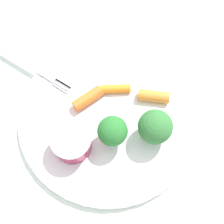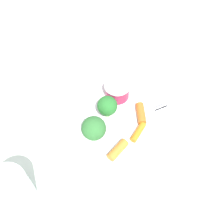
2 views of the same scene
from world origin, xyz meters
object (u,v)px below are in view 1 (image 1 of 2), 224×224
Objects in this scene: broccoli_floret_1 at (155,127)px; carrot_stick_0 at (154,96)px; broccoli_floret_0 at (113,131)px; plate at (109,116)px; carrot_stick_2 at (115,89)px; sauce_cup at (72,142)px; fork at (20,61)px; carrot_stick_1 at (86,101)px.

broccoli_floret_1 is 1.23× the size of carrot_stick_0.
carrot_stick_0 is at bearing 171.82° from broccoli_floret_0.
broccoli_floret_0 is at bearing 44.55° from plate.
broccoli_floret_1 is 1.26× the size of carrot_stick_2.
broccoli_floret_1 reaches higher than sauce_cup.
fork is at bearing -95.60° from broccoli_floret_0.
broccoli_floret_0 is at bearing -47.72° from broccoli_floret_1.
plate is at bearing -135.45° from broccoli_floret_0.
broccoli_floret_1 is (-0.01, 0.07, 0.04)m from plate.
carrot_stick_0 is (-0.13, 0.05, -0.01)m from sauce_cup.
broccoli_floret_0 reaches higher than plate.
broccoli_floret_0 is at bearing 136.81° from sauce_cup.
carrot_stick_0 is 0.21m from fork.
plate is 0.16m from fork.
carrot_stick_1 is 0.13m from fork.
carrot_stick_0 is (-0.06, 0.04, 0.01)m from plate.
broccoli_floret_0 is at bearing 70.65° from carrot_stick_1.
carrot_stick_2 reaches higher than fork.
plate is at bearing 92.76° from fork.
broccoli_floret_1 is at bearing 99.59° from plate.
carrot_stick_1 reaches higher than carrot_stick_2.
sauce_cup is 0.11m from carrot_stick_2.
carrot_stick_2 is at bearing -67.35° from carrot_stick_0.
carrot_stick_1 is at bearing -50.12° from carrot_stick_0.
broccoli_floret_1 reaches higher than fork.
carrot_stick_0 is at bearing 158.24° from sauce_cup.
carrot_stick_1 is (0.00, -0.04, 0.01)m from plate.
carrot_stick_1 is at bearing -29.18° from carrot_stick_2.
sauce_cup is 0.16m from fork.
broccoli_floret_1 reaches higher than carrot_stick_1.
broccoli_floret_0 is 0.06m from broccoli_floret_1.
carrot_stick_2 is (-0.06, -0.04, -0.03)m from broccoli_floret_0.
carrot_stick_1 is at bearing -109.35° from broccoli_floret_0.
sauce_cup is at bearing 22.03° from carrot_stick_1.
sauce_cup is 0.97× the size of broccoli_floret_1.
carrot_stick_0 is at bearing -148.06° from broccoli_floret_1.
broccoli_floret_1 reaches higher than carrot_stick_2.
broccoli_floret_1 is 0.06m from carrot_stick_0.
plate is 0.05m from broccoli_floret_0.
plate is 0.04m from carrot_stick_2.
broccoli_floret_0 is (-0.04, 0.04, 0.02)m from sauce_cup.
carrot_stick_1 is (-0.02, -0.06, -0.02)m from broccoli_floret_0.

